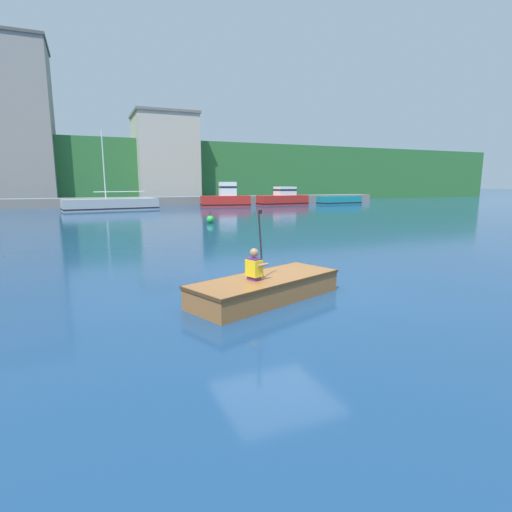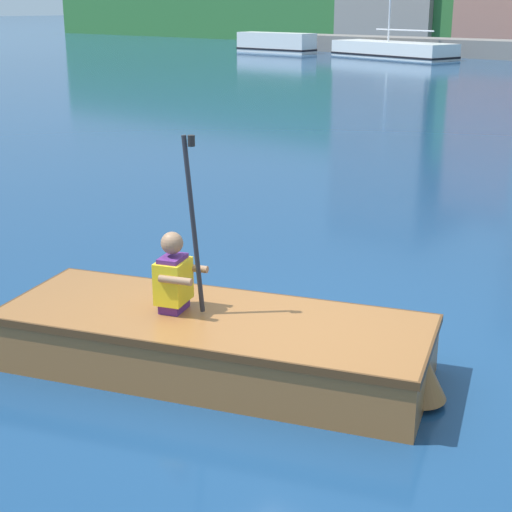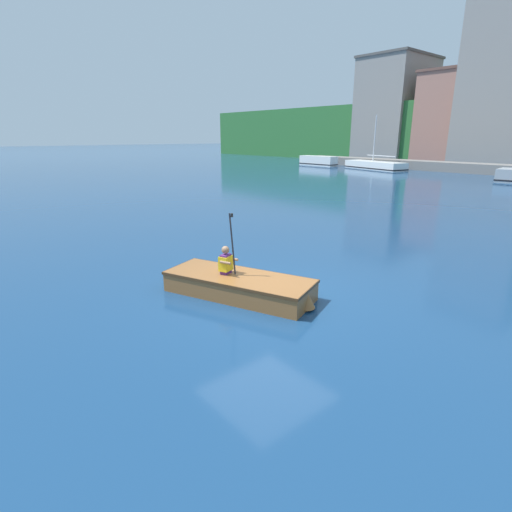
% 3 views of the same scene
% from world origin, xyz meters
% --- Properties ---
extents(ground_plane, '(300.00, 300.00, 0.00)m').
position_xyz_m(ground_plane, '(0.00, 0.00, 0.00)').
color(ground_plane, navy).
extents(shoreline_ridge, '(120.00, 20.00, 7.49)m').
position_xyz_m(shoreline_ridge, '(0.00, 52.16, 3.75)').
color(shoreline_ridge, '#2D6B33').
rests_on(shoreline_ridge, ground).
extents(waterfront_apartment_right, '(8.85, 8.12, 17.25)m').
position_xyz_m(waterfront_apartment_right, '(-10.74, 44.50, 8.64)').
color(waterfront_apartment_right, gray).
rests_on(waterfront_apartment_right, ground).
extents(waterfront_tower_far, '(7.41, 8.01, 10.66)m').
position_xyz_m(waterfront_tower_far, '(5.80, 43.83, 5.34)').
color(waterfront_tower_far, '#B2A899').
rests_on(waterfront_tower_far, ground).
extents(marina_dock, '(59.20, 2.40, 0.90)m').
position_xyz_m(marina_dock, '(0.00, 35.07, 0.45)').
color(marina_dock, slate).
rests_on(marina_dock, ground).
extents(moored_boat_dock_west_end, '(8.14, 3.52, 6.70)m').
position_xyz_m(moored_boat_dock_west_end, '(-1.66, 29.79, 0.47)').
color(moored_boat_dock_west_end, '#9EA3A8').
rests_on(moored_boat_dock_west_end, ground).
extents(moored_boat_dock_west_inner, '(5.29, 1.97, 0.89)m').
position_xyz_m(moored_boat_dock_west_inner, '(22.63, 30.46, 0.42)').
color(moored_boat_dock_west_inner, '#197A84').
rests_on(moored_boat_dock_west_inner, ground).
extents(moored_boat_dock_center_near, '(5.18, 2.45, 2.44)m').
position_xyz_m(moored_boat_dock_center_near, '(9.41, 31.13, 0.84)').
color(moored_boat_dock_center_near, red).
rests_on(moored_boat_dock_center_near, ground).
extents(moored_boat_dock_east_inner, '(5.70, 2.32, 1.94)m').
position_xyz_m(moored_boat_dock_east_inner, '(16.07, 31.50, 0.71)').
color(moored_boat_dock_east_inner, red).
rests_on(moored_boat_dock_east_inner, ground).
extents(rowboat_foreground, '(3.50, 2.31, 0.46)m').
position_xyz_m(rowboat_foreground, '(-0.40, -0.42, 0.26)').
color(rowboat_foreground, '#935B2D').
rests_on(rowboat_foreground, ground).
extents(person_paddler, '(0.42, 0.43, 1.36)m').
position_xyz_m(person_paddler, '(-0.74, -0.55, 0.75)').
color(person_paddler, '#592672').
rests_on(person_paddler, rowboat_foreground).
extents(channel_buoy, '(0.44, 0.44, 0.72)m').
position_xyz_m(channel_buoy, '(2.99, 15.09, 0.22)').
color(channel_buoy, green).
rests_on(channel_buoy, ground).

